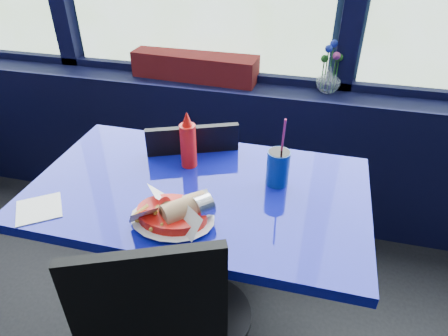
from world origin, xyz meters
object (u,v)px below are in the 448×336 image
near_table (200,225)px  planter_box (195,66)px  soda_cup (278,167)px  chair_near_back (211,188)px  flower_vase (329,77)px  food_basket (174,213)px  ketchup_bottle (188,142)px

near_table → planter_box: planter_box is taller
near_table → soda_cup: size_ratio=4.33×
chair_near_back → flower_vase: 0.82m
chair_near_back → food_basket: chair_near_back is taller
near_table → planter_box: 0.99m
chair_near_back → food_basket: bearing=70.5°
chair_near_back → soda_cup: 0.51m
planter_box → flower_vase: 0.71m
chair_near_back → soda_cup: (0.32, -0.23, 0.32)m
food_basket → ketchup_bottle: bearing=79.5°
planter_box → flower_vase: (0.71, -0.01, 0.01)m
food_basket → soda_cup: 0.41m
flower_vase → food_basket: flower_vase is taller
near_table → chair_near_back: chair_near_back is taller
flower_vase → food_basket: bearing=-111.8°
planter_box → soda_cup: soda_cup is taller
planter_box → flower_vase: size_ratio=2.65×
food_basket → soda_cup: (0.29, 0.29, 0.04)m
chair_near_back → flower_vase: flower_vase is taller
near_table → soda_cup: soda_cup is taller
food_basket → soda_cup: soda_cup is taller
planter_box → food_basket: planter_box is taller
chair_near_back → ketchup_bottle: ketchup_bottle is taller
soda_cup → planter_box: bearing=125.3°
near_table → flower_vase: (0.41, 0.88, 0.31)m
chair_near_back → food_basket: (0.03, -0.52, 0.28)m
soda_cup → flower_vase: bearing=79.7°
ketchup_bottle → soda_cup: size_ratio=0.83×
near_table → soda_cup: 0.38m
chair_near_back → flower_vase: size_ratio=3.37×
near_table → soda_cup: (0.27, 0.10, 0.25)m
near_table → ketchup_bottle: bearing=120.1°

